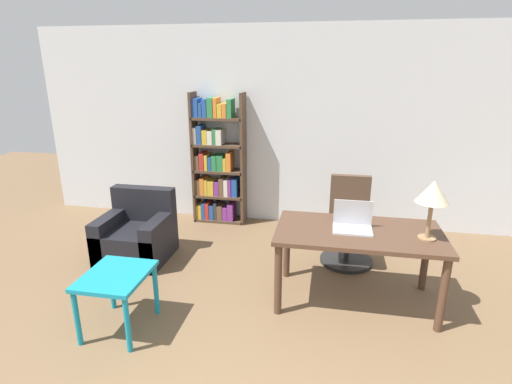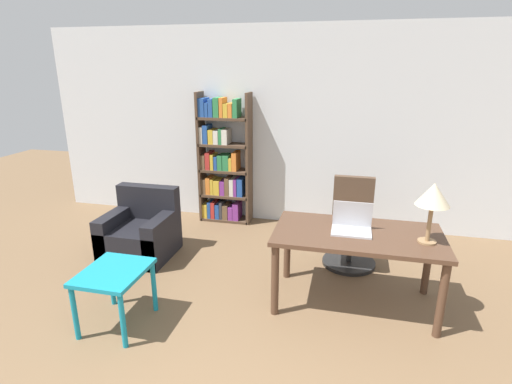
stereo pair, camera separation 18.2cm
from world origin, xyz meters
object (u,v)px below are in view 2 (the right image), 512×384
object	(u,v)px
side_table_blue	(114,279)
table_lamp	(433,196)
armchair	(141,234)
office_chair	(351,229)
bookshelf	(222,164)
laptop	(352,225)
desk	(357,243)

from	to	relation	value
side_table_blue	table_lamp	bearing A→B (deg)	16.10
table_lamp	armchair	world-z (taller)	table_lamp
office_chair	armchair	bearing A→B (deg)	-170.78
table_lamp	bookshelf	bearing A→B (deg)	142.87
laptop	table_lamp	size ratio (longest dim) A/B	0.67
desk	office_chair	bearing A→B (deg)	93.26
table_lamp	side_table_blue	distance (m)	2.77
table_lamp	side_table_blue	size ratio (longest dim) A/B	0.89
bookshelf	office_chair	bearing A→B (deg)	-26.80
desk	armchair	distance (m)	2.54
laptop	table_lamp	xyz separation A→B (m)	(0.63, -0.10, 0.36)
table_lamp	laptop	bearing A→B (deg)	171.32
desk	laptop	size ratio (longest dim) A/B	4.26
office_chair	armchair	xyz separation A→B (m)	(-2.43, -0.39, -0.14)
armchair	laptop	bearing A→B (deg)	-10.32
laptop	bookshelf	world-z (taller)	bookshelf
desk	office_chair	world-z (taller)	office_chair
laptop	desk	bearing A→B (deg)	-22.54
laptop	armchair	xyz separation A→B (m)	(-2.41, 0.44, -0.52)
laptop	office_chair	distance (m)	0.92
desk	table_lamp	size ratio (longest dim) A/B	2.85
table_lamp	armchair	distance (m)	3.22
desk	laptop	xyz separation A→B (m)	(-0.06, 0.02, 0.16)
office_chair	side_table_blue	world-z (taller)	office_chair
bookshelf	side_table_blue	bearing A→B (deg)	-92.92
laptop	bookshelf	distance (m)	2.52
table_lamp	office_chair	bearing A→B (deg)	123.81
desk	laptop	bearing A→B (deg)	157.46
bookshelf	armchair	bearing A→B (deg)	-114.75
side_table_blue	office_chair	bearing A→B (deg)	40.60
table_lamp	armchair	size ratio (longest dim) A/B	0.67
office_chair	side_table_blue	xyz separation A→B (m)	(-1.95, -1.67, 0.03)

